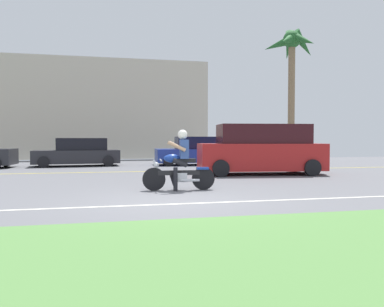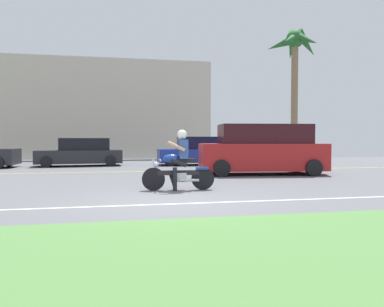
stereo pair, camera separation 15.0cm
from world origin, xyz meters
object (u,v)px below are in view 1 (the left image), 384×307
suv_nearby (261,150)px  parked_car_2 (195,152)px  motorcyclist (179,165)px  palm_tree_0 (292,53)px  parked_car_1 (78,153)px

suv_nearby → parked_car_2: suv_nearby is taller
suv_nearby → parked_car_2: 6.18m
motorcyclist → palm_tree_0: bearing=52.6°
palm_tree_0 → parked_car_1: bearing=-169.3°
motorcyclist → suv_nearby: suv_nearby is taller
suv_nearby → parked_car_2: size_ratio=1.25×
parked_car_1 → palm_tree_0: size_ratio=0.51×
parked_car_1 → motorcyclist: bearing=-72.0°
motorcyclist → parked_car_2: size_ratio=0.48×
parked_car_1 → palm_tree_0: palm_tree_0 is taller
motorcyclist → suv_nearby: size_ratio=0.38×
parked_car_1 → suv_nearby: bearing=-40.7°
motorcyclist → parked_car_2: (2.75, 10.08, 0.01)m
motorcyclist → palm_tree_0: 17.58m
parked_car_2 → parked_car_1: bearing=176.1°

